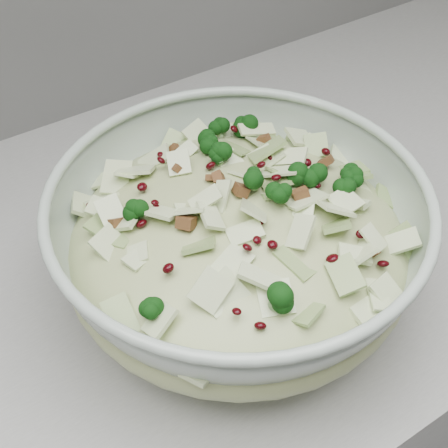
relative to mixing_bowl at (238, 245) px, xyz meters
name	(u,v)px	position (x,y,z in m)	size (l,w,h in m)	color
counter	(211,425)	(0.03, 0.10, -0.52)	(3.60, 0.60, 0.90)	#A6A6A1
mixing_bowl	(238,245)	(0.00, 0.00, 0.00)	(0.37, 0.37, 0.13)	#A5B5A8
salad	(238,228)	(0.00, 0.00, 0.02)	(0.36, 0.36, 0.13)	#C2C989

